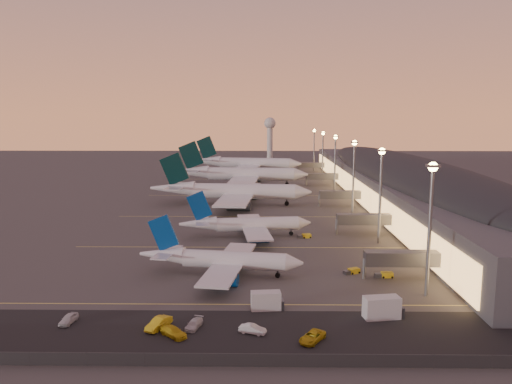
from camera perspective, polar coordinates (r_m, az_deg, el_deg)
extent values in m
plane|color=#474442|center=(136.98, -1.09, -5.79)|extent=(700.00, 700.00, 0.00)
cylinder|color=silver|center=(108.99, -2.49, -7.78)|extent=(22.86, 7.10, 3.84)
cone|color=silver|center=(107.21, 4.44, -8.09)|extent=(4.16, 4.33, 3.84)
cone|color=silver|center=(113.20, -10.69, -7.04)|extent=(10.63, 5.29, 3.84)
cube|color=silver|center=(109.41, -3.06, -8.09)|extent=(11.21, 32.93, 0.42)
cylinder|color=navy|center=(116.30, -1.95, -7.72)|extent=(5.46, 3.59, 2.88)
cylinder|color=navy|center=(103.05, -3.50, -9.93)|extent=(5.46, 3.59, 2.88)
cube|color=navy|center=(111.79, -10.52, -4.61)|extent=(7.04, 1.60, 8.33)
cube|color=silver|center=(112.64, -10.11, -6.80)|extent=(5.30, 12.04, 0.27)
cylinder|color=black|center=(108.35, 2.49, -9.37)|extent=(0.35, 0.35, 1.51)
cylinder|color=black|center=(108.42, 2.49, -9.48)|extent=(1.16, 0.82, 1.07)
cylinder|color=black|center=(112.65, -3.12, -8.65)|extent=(0.35, 0.35, 1.51)
cylinder|color=black|center=(112.72, -3.12, -8.76)|extent=(1.16, 0.82, 1.07)
cylinder|color=black|center=(107.67, -3.74, -9.50)|extent=(0.35, 0.35, 1.51)
cylinder|color=black|center=(107.74, -3.74, -9.61)|extent=(1.16, 0.82, 1.07)
cylinder|color=silver|center=(143.14, 0.17, -3.68)|extent=(23.70, 6.95, 3.98)
cone|color=silver|center=(145.33, 5.50, -3.53)|extent=(4.25, 4.43, 3.98)
cone|color=silver|center=(142.08, -6.66, -3.63)|extent=(10.98, 5.30, 3.98)
cube|color=silver|center=(143.17, -0.28, -3.97)|extent=(11.04, 34.12, 0.44)
cylinder|color=navy|center=(150.69, -0.31, -3.84)|extent=(5.62, 3.64, 2.99)
cylinder|color=navy|center=(136.44, 0.38, -5.19)|extent=(5.62, 3.64, 2.99)
cube|color=navy|center=(141.06, -6.48, -1.58)|extent=(7.31, 1.53, 8.64)
cube|color=silver|center=(141.95, -6.14, -3.39)|extent=(5.29, 12.45, 0.28)
cylinder|color=black|center=(145.22, 4.03, -4.65)|extent=(0.36, 0.36, 1.57)
cylinder|color=black|center=(145.27, 4.03, -4.73)|extent=(1.19, 0.83, 1.11)
cylinder|color=black|center=(146.26, -0.70, -4.53)|extent=(0.36, 0.36, 1.57)
cylinder|color=black|center=(146.31, -0.70, -4.61)|extent=(1.19, 0.83, 1.11)
cylinder|color=black|center=(140.87, -0.46, -5.05)|extent=(0.36, 0.36, 1.57)
cylinder|color=black|center=(140.92, -0.46, -5.14)|extent=(1.19, 0.83, 1.11)
cylinder|color=silver|center=(192.62, -1.33, 0.09)|extent=(39.37, 9.04, 5.90)
cone|color=silver|center=(191.32, 5.43, -0.01)|extent=(6.75, 6.39, 5.90)
cone|color=silver|center=(197.82, -9.51, 0.42)|extent=(18.04, 7.31, 5.90)
cube|color=silver|center=(193.01, -1.89, -0.20)|extent=(15.91, 57.77, 0.65)
cylinder|color=#55575D|center=(205.48, -1.09, -0.21)|extent=(9.14, 5.12, 4.43)
cylinder|color=#55575D|center=(180.92, -1.99, -1.45)|extent=(9.14, 5.12, 4.43)
cube|color=black|center=(196.64, -9.31, 2.61)|extent=(11.67, 1.82, 13.10)
cube|color=silver|center=(197.15, -8.91, 0.66)|extent=(7.93, 20.98, 0.41)
cylinder|color=black|center=(192.09, 3.54, -1.20)|extent=(0.51, 0.51, 2.36)
cylinder|color=black|center=(192.15, 3.54, -1.30)|extent=(1.73, 1.16, 1.65)
cylinder|color=black|center=(197.72, -2.09, -0.90)|extent=(0.51, 0.51, 2.36)
cylinder|color=black|center=(197.78, -2.09, -1.00)|extent=(1.73, 1.16, 1.65)
cylinder|color=black|center=(189.65, -2.42, -1.32)|extent=(0.51, 0.51, 2.36)
cylinder|color=black|center=(189.72, -2.42, -1.42)|extent=(1.73, 1.16, 1.65)
cylinder|color=silver|center=(245.18, -0.58, 2.08)|extent=(42.49, 8.99, 6.38)
cone|color=silver|center=(244.31, 5.15, 2.02)|extent=(7.19, 6.79, 6.38)
cone|color=silver|center=(249.57, -7.61, 2.30)|extent=(19.41, 7.55, 6.38)
cube|color=silver|center=(245.50, -1.06, 1.82)|extent=(16.06, 62.29, 0.70)
cylinder|color=#55575D|center=(259.05, -0.47, 1.71)|extent=(9.80, 5.37, 4.78)
cylinder|color=#55575D|center=(232.26, -1.03, 0.89)|extent=(9.80, 5.37, 4.78)
cube|color=black|center=(248.58, -7.43, 4.19)|extent=(12.61, 1.74, 14.15)
cube|color=silver|center=(249.00, -7.09, 2.52)|extent=(8.17, 22.57, 0.45)
cylinder|color=black|center=(244.87, 3.55, 1.00)|extent=(0.54, 0.54, 2.55)
cylinder|color=black|center=(244.93, 3.55, 0.91)|extent=(1.85, 1.23, 1.79)
cylinder|color=black|center=(250.46, -1.27, 1.19)|extent=(0.54, 0.54, 2.55)
cylinder|color=black|center=(250.51, -1.27, 1.10)|extent=(1.85, 1.23, 1.79)
cylinder|color=black|center=(241.66, -1.47, 0.91)|extent=(0.54, 0.54, 2.55)
cylinder|color=black|center=(241.71, -1.47, 0.82)|extent=(1.85, 1.23, 1.79)
cylinder|color=silver|center=(300.00, -0.14, 3.32)|extent=(42.76, 12.83, 6.39)
cone|color=silver|center=(296.85, 4.54, 3.23)|extent=(7.72, 7.37, 6.39)
cone|color=silver|center=(306.60, -5.81, 3.54)|extent=(19.85, 9.26, 6.39)
cube|color=silver|center=(300.46, -0.53, 3.11)|extent=(21.64, 62.95, 0.70)
cylinder|color=#55575D|center=(313.78, 0.16, 2.96)|extent=(10.17, 6.21, 4.79)
cylinder|color=#55575D|center=(287.15, -0.73, 2.41)|extent=(10.17, 6.21, 4.79)
cube|color=black|center=(305.71, -5.66, 5.08)|extent=(12.61, 2.89, 14.19)
cube|color=silver|center=(305.91, -5.39, 3.72)|extent=(10.16, 23.03, 0.45)
cylinder|color=black|center=(297.99, 3.23, 2.40)|extent=(0.58, 0.58, 2.56)
cylinder|color=black|center=(298.03, 3.23, 2.33)|extent=(1.94, 1.38, 1.79)
cylinder|color=black|center=(305.43, -0.63, 2.57)|extent=(0.58, 0.58, 2.56)
cylinder|color=black|center=(305.48, -0.63, 2.50)|extent=(1.94, 1.38, 1.79)
cylinder|color=black|center=(296.69, -0.94, 2.39)|extent=(0.58, 0.58, 2.56)
cylinder|color=black|center=(296.73, -0.94, 2.31)|extent=(1.94, 1.38, 1.79)
cube|color=#46464B|center=(214.82, 16.32, 0.83)|extent=(40.00, 255.00, 12.00)
ellipsoid|color=black|center=(214.11, 16.39, 2.42)|extent=(39.00, 253.00, 10.92)
cube|color=#FFB965|center=(210.44, 11.00, 0.59)|extent=(0.40, 244.80, 8.00)
cube|color=#55575D|center=(110.82, 16.38, -7.29)|extent=(16.00, 3.20, 3.00)
cylinder|color=slate|center=(109.62, 12.25, -8.56)|extent=(0.70, 0.70, 4.40)
cube|color=#55575D|center=(148.59, 12.27, -3.05)|extent=(16.00, 3.20, 3.00)
cylinder|color=slate|center=(147.69, 9.19, -3.95)|extent=(0.70, 0.70, 4.40)
cube|color=#55575D|center=(192.16, 9.63, -0.30)|extent=(16.00, 3.20, 3.00)
cylinder|color=slate|center=(191.47, 7.24, -0.97)|extent=(0.70, 0.70, 4.40)
cube|color=#55575D|center=(248.08, 7.62, 1.79)|extent=(16.00, 3.20, 3.00)
cylinder|color=slate|center=(247.55, 5.77, 1.27)|extent=(0.70, 0.70, 4.40)
cube|color=#55575D|center=(303.42, 6.38, 3.09)|extent=(16.00, 3.20, 3.00)
cylinder|color=slate|center=(302.98, 4.86, 2.67)|extent=(0.70, 0.70, 4.40)
cylinder|color=slate|center=(100.19, 19.20, -4.40)|extent=(0.70, 0.70, 25.00)
cube|color=slate|center=(98.17, 19.58, 2.84)|extent=(2.20, 2.20, 0.50)
sphere|color=#FFD465|center=(98.19, 19.57, 2.72)|extent=(1.80, 1.80, 1.80)
cylinder|color=slate|center=(137.97, 14.01, -0.64)|extent=(0.70, 0.70, 25.00)
cube|color=slate|center=(136.51, 14.21, 4.62)|extent=(2.20, 2.20, 0.50)
sphere|color=#FFD465|center=(136.52, 14.20, 4.54)|extent=(1.80, 1.80, 1.80)
cylinder|color=slate|center=(176.73, 11.07, 1.49)|extent=(0.70, 0.70, 25.00)
cube|color=slate|center=(175.59, 11.20, 5.60)|extent=(2.20, 2.20, 0.50)
sphere|color=#FFD465|center=(175.60, 11.19, 5.54)|extent=(1.80, 1.80, 1.80)
cylinder|color=slate|center=(220.86, 9.01, 2.99)|extent=(0.70, 0.70, 25.00)
cube|color=slate|center=(219.95, 9.09, 6.28)|extent=(2.20, 2.20, 0.50)
sphere|color=#FFD465|center=(219.96, 9.09, 6.23)|extent=(1.80, 1.80, 1.80)
cylinder|color=slate|center=(265.28, 7.63, 3.98)|extent=(0.70, 0.70, 25.00)
cube|color=slate|center=(264.53, 7.69, 6.72)|extent=(2.20, 2.20, 0.50)
sphere|color=#FFD465|center=(264.54, 7.69, 6.68)|extent=(1.80, 1.80, 1.80)
cylinder|color=slate|center=(309.88, 6.65, 4.69)|extent=(0.70, 0.70, 25.00)
cube|color=slate|center=(309.23, 6.69, 7.04)|extent=(2.20, 2.20, 0.50)
sphere|color=#FFD465|center=(309.24, 6.69, 7.00)|extent=(1.80, 1.80, 1.80)
cylinder|color=silver|center=(393.10, 1.59, 5.68)|extent=(4.40, 4.40, 26.00)
sphere|color=silver|center=(392.56, 1.60, 7.87)|extent=(9.00, 9.00, 9.00)
cube|color=black|center=(84.04, -2.37, -15.47)|extent=(260.00, 16.00, 0.01)
cube|color=#D8C659|center=(94.15, -2.00, -12.72)|extent=(90.00, 0.36, 0.00)
cube|color=#D8C659|center=(132.14, -1.16, -6.34)|extent=(90.00, 0.36, 0.00)
cube|color=#D8C659|center=(171.05, -0.72, -2.83)|extent=(90.00, 0.36, 0.00)
cube|color=#D8C659|center=(215.31, -0.41, -0.41)|extent=(90.00, 0.36, 0.00)
cube|color=#D8C659|center=(269.73, -0.17, 1.47)|extent=(90.00, 0.36, 0.00)
cube|color=#2D2D30|center=(72.82, -2.92, -18.64)|extent=(124.00, 0.08, 1.90)
cylinder|color=#2D2D30|center=(79.57, -24.46, -16.97)|extent=(0.12, 0.12, 2.00)
cylinder|color=#2D2D30|center=(76.67, -18.77, -17.64)|extent=(0.12, 0.12, 2.00)
cylinder|color=#2D2D30|center=(74.51, -12.66, -18.18)|extent=(0.12, 0.12, 2.00)
cylinder|color=#2D2D30|center=(73.17, -6.22, -18.54)|extent=(0.12, 0.12, 2.00)
cylinder|color=#2D2D30|center=(72.69, 0.40, -18.68)|extent=(0.12, 0.12, 2.00)
cylinder|color=#2D2D30|center=(73.09, 7.04, -18.59)|extent=(0.12, 0.12, 2.00)
cylinder|color=#2D2D30|center=(74.35, 13.50, -18.28)|extent=(0.12, 0.12, 2.00)
cylinder|color=#2D2D30|center=(76.43, 19.66, -17.78)|extent=(0.12, 0.12, 2.00)
cylinder|color=#2D2D30|center=(79.27, 25.39, -17.13)|extent=(0.12, 0.12, 2.00)
cube|color=gold|center=(112.15, 14.75, -9.12)|extent=(2.49, 1.58, 1.13)
cube|color=#55575D|center=(111.79, 13.81, -9.23)|extent=(1.46, 1.36, 0.82)
cylinder|color=black|center=(113.18, 15.12, -9.15)|extent=(0.46, 0.19, 0.45)
cylinder|color=black|center=(111.75, 15.30, -9.39)|extent=(0.46, 0.19, 0.45)
cylinder|color=black|center=(112.76, 14.19, -9.18)|extent=(0.46, 0.19, 0.45)
cylinder|color=black|center=(111.33, 14.36, -9.43)|extent=(0.46, 0.19, 0.45)
cube|color=gold|center=(113.31, 11.12, -8.82)|extent=(2.81, 2.39, 1.10)
cube|color=#55575D|center=(112.34, 10.37, -9.03)|extent=(1.82, 1.78, 0.80)
cylinder|color=black|center=(114.49, 11.26, -8.81)|extent=(0.47, 0.35, 0.44)
cylinder|color=black|center=(113.35, 11.71, -9.00)|extent=(0.47, 0.35, 0.44)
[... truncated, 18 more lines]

